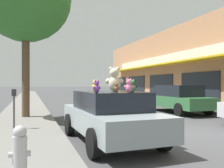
# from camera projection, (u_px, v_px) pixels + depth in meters

# --- Properties ---
(ground_plane) EXTENTS (260.00, 260.00, 0.00)m
(ground_plane) POSITION_uv_depth(u_px,v_px,m) (193.00, 134.00, 7.85)
(ground_plane) COLOR #424244
(sidewalk_near) EXTENTS (2.31, 90.00, 0.15)m
(sidewalk_near) POSITION_uv_depth(u_px,v_px,m) (21.00, 144.00, 6.25)
(sidewalk_near) COLOR slate
(sidewalk_near) RESTS_ON ground_plane
(plush_art_car) EXTENTS (2.03, 4.29, 1.38)m
(plush_art_car) POSITION_uv_depth(u_px,v_px,m) (110.00, 115.00, 6.80)
(plush_art_car) COLOR #8C999E
(plush_art_car) RESTS_ON ground_plane
(teddy_bear_giant) EXTENTS (0.51, 0.37, 0.68)m
(teddy_bear_giant) POSITION_uv_depth(u_px,v_px,m) (114.00, 80.00, 6.87)
(teddy_bear_giant) COLOR beige
(teddy_bear_giant) RESTS_ON plush_art_car
(teddy_bear_green) EXTENTS (0.24, 0.15, 0.32)m
(teddy_bear_green) POSITION_uv_depth(u_px,v_px,m) (132.00, 86.00, 6.20)
(teddy_bear_green) COLOR green
(teddy_bear_green) RESTS_ON plush_art_car
(teddy_bear_yellow) EXTENTS (0.21, 0.23, 0.33)m
(teddy_bear_yellow) POSITION_uv_depth(u_px,v_px,m) (95.00, 86.00, 7.02)
(teddy_bear_yellow) COLOR yellow
(teddy_bear_yellow) RESTS_ON plush_art_car
(teddy_bear_purple) EXTENTS (0.23, 0.17, 0.30)m
(teddy_bear_purple) POSITION_uv_depth(u_px,v_px,m) (97.00, 87.00, 5.84)
(teddy_bear_purple) COLOR purple
(teddy_bear_purple) RESTS_ON plush_art_car
(teddy_bear_pink) EXTENTS (0.25, 0.19, 0.34)m
(teddy_bear_pink) POSITION_uv_depth(u_px,v_px,m) (129.00, 86.00, 5.93)
(teddy_bear_pink) COLOR pink
(teddy_bear_pink) RESTS_ON plush_art_car
(teddy_bear_brown) EXTENTS (0.19, 0.12, 0.25)m
(teddy_bear_brown) POSITION_uv_depth(u_px,v_px,m) (116.00, 87.00, 6.54)
(teddy_bear_brown) COLOR olive
(teddy_bear_brown) RESTS_ON plush_art_car
(teddy_bear_orange) EXTENTS (0.21, 0.14, 0.27)m
(teddy_bear_orange) POSITION_uv_depth(u_px,v_px,m) (97.00, 87.00, 5.96)
(teddy_bear_orange) COLOR orange
(teddy_bear_orange) RESTS_ON plush_art_car
(teddy_bear_black) EXTENTS (0.21, 0.23, 0.33)m
(teddy_bear_black) POSITION_uv_depth(u_px,v_px,m) (133.00, 86.00, 6.34)
(teddy_bear_black) COLOR black
(teddy_bear_black) RESTS_ON plush_art_car
(parked_car_far_center) EXTENTS (1.90, 4.58, 1.52)m
(parked_car_far_center) POSITION_uv_depth(u_px,v_px,m) (178.00, 98.00, 13.67)
(parked_car_far_center) COLOR #336B3D
(parked_car_far_center) RESTS_ON ground_plane
(fire_hydrant) EXTENTS (0.33, 0.22, 0.79)m
(fire_hydrant) POSITION_uv_depth(u_px,v_px,m) (20.00, 151.00, 3.89)
(fire_hydrant) COLOR #B2B2B7
(fire_hydrant) RESTS_ON sidewalk_near
(parking_meter) EXTENTS (0.14, 0.10, 1.27)m
(parking_meter) POSITION_uv_depth(u_px,v_px,m) (14.00, 103.00, 8.00)
(parking_meter) COLOR #4C4C51
(parking_meter) RESTS_ON sidewalk_near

